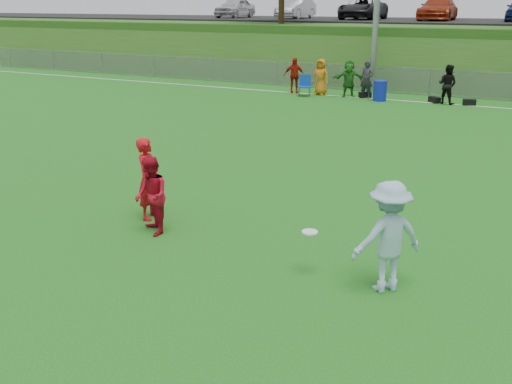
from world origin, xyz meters
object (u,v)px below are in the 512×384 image
Objects in this scene: player_red_left at (148,179)px; frisbee at (310,232)px; player_red_center at (151,196)px; recycling_bin at (380,91)px; player_blue at (388,237)px.

frisbee is (3.88, -0.92, -0.11)m from player_red_left.
player_red_center reaches higher than frisbee.
player_red_left is 3.98m from frisbee.
player_red_left reaches higher than frisbee.
player_red_center reaches higher than recycling_bin.
recycling_bin is (-4.78, 17.53, -0.42)m from player_blue.
frisbee is at bearing -43.02° from player_blue.
player_blue reaches higher than frisbee.
player_red_center is at bearing 175.34° from frisbee.
player_blue is 18.18m from recycling_bin.
player_blue is 1.25m from frisbee.
recycling_bin is at bearing 101.38° from frisbee.
frisbee is at bearing -117.08° from player_red_left.
player_blue is (5.12, -0.89, 0.03)m from player_red_left.
player_blue is at bearing 37.12° from player_red_center.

